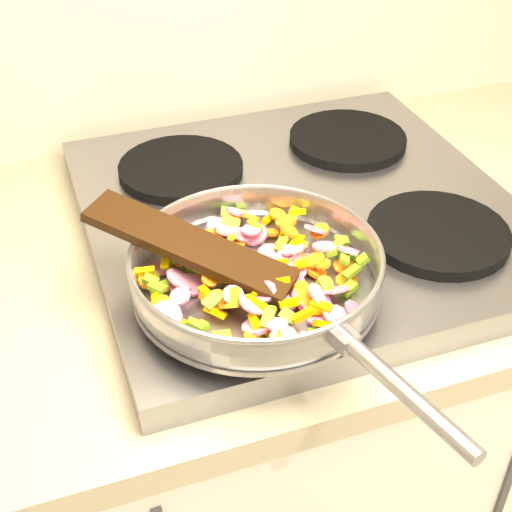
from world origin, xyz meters
name	(u,v)px	position (x,y,z in m)	size (l,w,h in m)	color
cooktop	(300,215)	(-0.70, 1.67, 0.92)	(0.60, 0.60, 0.04)	#939399
grate_fl	(239,278)	(-0.84, 1.52, 0.95)	(0.19, 0.19, 0.02)	black
grate_fr	(438,233)	(-0.56, 1.52, 0.95)	(0.19, 0.19, 0.02)	black
grate_bl	(181,169)	(-0.84, 1.81, 0.95)	(0.19, 0.19, 0.02)	black
grate_br	(348,139)	(-0.56, 1.81, 0.95)	(0.19, 0.19, 0.02)	black
saute_pan	(257,269)	(-0.83, 1.49, 0.98)	(0.33, 0.49, 0.05)	#9E9EA5
vegetable_heap	(255,271)	(-0.83, 1.50, 0.98)	(0.28, 0.28, 0.05)	#ECB700
wooden_spatula	(190,245)	(-0.90, 1.53, 1.00)	(0.26, 0.06, 0.01)	black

